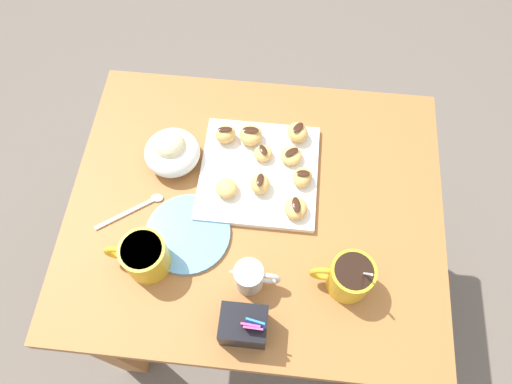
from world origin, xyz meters
TOP-DOWN VIEW (x-y plane):
  - ground_plane at (0.00, 0.00)m, footprint 8.00×8.00m
  - dining_table at (0.00, 0.00)m, footprint 0.84×0.70m
  - pastry_plate_square at (0.00, -0.08)m, footprint 0.27×0.27m
  - coffee_mug_mustard_left at (-0.21, 0.16)m, footprint 0.13×0.09m
  - coffee_mug_mustard_right at (0.21, 0.16)m, footprint 0.13×0.09m
  - cream_pitcher_white at (-0.01, 0.18)m, footprint 0.10×0.06m
  - sugar_caddy at (-0.01, 0.27)m, footprint 0.09×0.07m
  - ice_cream_bowl at (0.20, -0.10)m, footprint 0.13×0.13m
  - saucer_sky_left at (0.14, 0.08)m, footprint 0.19×0.19m
  - loose_spoon_near_saucer at (0.26, 0.03)m, footprint 0.14×0.10m
  - beignet_0 at (-0.01, -0.12)m, footprint 0.05×0.05m
  - chocolate_drizzle_0 at (-0.01, -0.12)m, footprint 0.03×0.03m
  - beignet_1 at (0.07, -0.02)m, footprint 0.07×0.07m
  - beignet_2 at (-0.07, -0.12)m, footprint 0.07×0.07m
  - chocolate_drizzle_2 at (-0.07, -0.12)m, footprint 0.04×0.04m
  - beignet_3 at (0.03, -0.16)m, footprint 0.07×0.07m
  - chocolate_drizzle_3 at (0.03, -0.16)m, footprint 0.04×0.02m
  - beignet_4 at (-0.10, -0.07)m, footprint 0.06×0.06m
  - chocolate_drizzle_4 at (-0.10, -0.07)m, footprint 0.03×0.02m
  - beignet_5 at (-0.01, -0.04)m, footprint 0.04×0.05m
  - chocolate_drizzle_5 at (-0.01, -0.04)m, footprint 0.02×0.03m
  - beignet_6 at (-0.08, -0.18)m, footprint 0.07×0.07m
  - chocolate_drizzle_6 at (-0.08, -0.18)m, footprint 0.03×0.04m
  - beignet_7 at (0.09, -0.16)m, footprint 0.06×0.06m
  - chocolate_drizzle_7 at (0.09, -0.16)m, footprint 0.04×0.02m
  - beignet_8 at (-0.09, 0.01)m, footprint 0.05×0.05m
  - chocolate_drizzle_8 at (-0.09, 0.01)m, footprint 0.03×0.04m

SIDE VIEW (x-z plane):
  - ground_plane at x=0.00m, z-range 0.00..0.00m
  - dining_table at x=0.00m, z-range 0.20..0.90m
  - loose_spoon_near_saucer at x=0.26m, z-range 0.70..0.71m
  - saucer_sky_left at x=0.14m, z-range 0.70..0.71m
  - pastry_plate_square at x=0.00m, z-range 0.70..0.72m
  - beignet_2 at x=-0.07m, z-range 0.72..0.75m
  - beignet_0 at x=-0.01m, z-range 0.72..0.75m
  - beignet_1 at x=0.07m, z-range 0.72..0.75m
  - beignet_8 at x=-0.09m, z-range 0.72..0.75m
  - beignet_4 at x=-0.10m, z-range 0.72..0.75m
  - beignet_5 at x=-0.01m, z-range 0.72..0.76m
  - beignet_3 at x=0.03m, z-range 0.72..0.76m
  - beignet_6 at x=-0.08m, z-range 0.72..0.76m
  - beignet_7 at x=0.09m, z-range 0.72..0.76m
  - cream_pitcher_white at x=-0.01m, z-range 0.71..0.78m
  - ice_cream_bowl at x=0.20m, z-range 0.70..0.79m
  - sugar_caddy at x=-0.01m, z-range 0.69..0.80m
  - chocolate_drizzle_2 at x=-0.07m, z-range 0.75..0.75m
  - chocolate_drizzle_0 at x=-0.01m, z-range 0.75..0.75m
  - coffee_mug_mustard_left at x=-0.21m, z-range 0.68..0.82m
  - coffee_mug_mustard_right at x=0.21m, z-range 0.71..0.80m
  - chocolate_drizzle_8 at x=-0.09m, z-range 0.75..0.76m
  - chocolate_drizzle_4 at x=-0.10m, z-range 0.75..0.76m
  - chocolate_drizzle_5 at x=-0.01m, z-range 0.76..0.76m
  - chocolate_drizzle_3 at x=0.03m, z-range 0.76..0.76m
  - chocolate_drizzle_6 at x=-0.08m, z-range 0.76..0.76m
  - chocolate_drizzle_7 at x=0.09m, z-range 0.76..0.76m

